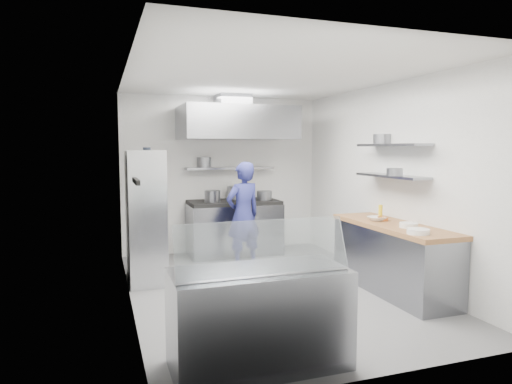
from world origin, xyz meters
name	(u,v)px	position (x,y,z in m)	size (l,w,h in m)	color
floor	(270,289)	(0.00, 0.00, 0.00)	(5.00, 5.00, 0.00)	#5E5E61
ceiling	(271,76)	(0.00, 0.00, 2.80)	(5.00, 5.00, 0.00)	silver
wall_back	(222,174)	(0.00, 2.50, 1.40)	(3.60, 0.02, 2.80)	white
wall_front	(382,208)	(0.00, -2.50, 1.40)	(3.60, 0.02, 2.80)	white
wall_left	(129,189)	(-1.80, 0.00, 1.40)	(5.00, 0.02, 2.80)	white
wall_right	(388,182)	(1.80, 0.00, 1.40)	(5.00, 0.02, 2.80)	white
gas_range	(234,229)	(0.10, 2.10, 0.45)	(1.60, 0.80, 0.90)	gray
cooktop	(234,202)	(0.10, 2.10, 0.93)	(1.57, 0.78, 0.06)	black
stock_pot_left	(212,196)	(-0.31, 2.00, 1.06)	(0.27, 0.27, 0.20)	slate
stock_pot_mid	(237,193)	(0.21, 2.26, 1.08)	(0.34, 0.34, 0.24)	slate
stock_pot_right	(264,195)	(0.65, 2.03, 1.04)	(0.27, 0.27, 0.16)	slate
over_range_shelf	(230,168)	(0.10, 2.34, 1.52)	(1.60, 0.30, 0.04)	gray
shelf_pot_a	(204,162)	(-0.35, 2.44, 1.63)	(0.25, 0.25, 0.18)	slate
extractor_hood	(236,123)	(0.10, 1.93, 2.30)	(1.90, 1.15, 0.55)	gray
hood_duct	(233,102)	(0.10, 2.15, 2.68)	(0.55, 0.55, 0.24)	slate
red_firebox	(153,175)	(-1.25, 2.44, 1.42)	(0.22, 0.10, 0.26)	red
chef	(243,215)	(0.00, 1.23, 0.83)	(0.61, 0.40, 1.67)	navy
wire_rack	(146,216)	(-1.53, 0.91, 0.93)	(0.50, 0.90, 1.85)	silver
rack_bin_a	(144,223)	(-1.53, 1.11, 0.80)	(0.18, 0.22, 0.20)	white
rack_bin_b	(142,187)	(-1.53, 1.36, 1.30)	(0.15, 0.19, 0.17)	yellow
rack_jar	(147,154)	(-1.48, 1.03, 1.80)	(0.11, 0.11, 0.18)	black
knife_strip	(136,181)	(-1.78, -0.90, 1.55)	(0.04, 0.55, 0.05)	black
prep_counter_base	(392,260)	(1.48, -0.60, 0.42)	(0.62, 2.00, 0.84)	gray
prep_counter_top	(393,226)	(1.48, -0.60, 0.87)	(0.65, 2.04, 0.06)	#95653E
plate_stack_a	(418,231)	(1.31, -1.31, 0.93)	(0.26, 0.26, 0.06)	white
plate_stack_b	(409,225)	(1.48, -0.91, 0.93)	(0.22, 0.22, 0.06)	white
copper_pan	(383,218)	(1.50, -0.34, 0.93)	(0.14, 0.14, 0.06)	#CB7639
squeeze_bottle	(380,211)	(1.63, -0.09, 0.99)	(0.06, 0.06, 0.18)	yellow
mixing_bowl	(377,219)	(1.41, -0.33, 0.93)	(0.24, 0.24, 0.06)	white
wall_shelf_lower	(391,176)	(1.64, -0.30, 1.50)	(0.30, 1.30, 0.04)	gray
wall_shelf_upper	(392,145)	(1.64, -0.30, 1.92)	(0.30, 1.30, 0.04)	gray
shelf_pot_c	(395,172)	(1.49, -0.58, 1.57)	(0.21, 0.21, 0.10)	slate
shelf_pot_d	(383,139)	(1.76, 0.09, 2.01)	(0.27, 0.27, 0.14)	slate
display_case	(259,318)	(-0.86, -2.00, 0.42)	(1.50, 0.70, 0.85)	gray
display_glass	(264,247)	(-0.86, -2.12, 1.07)	(1.47, 0.02, 0.45)	silver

